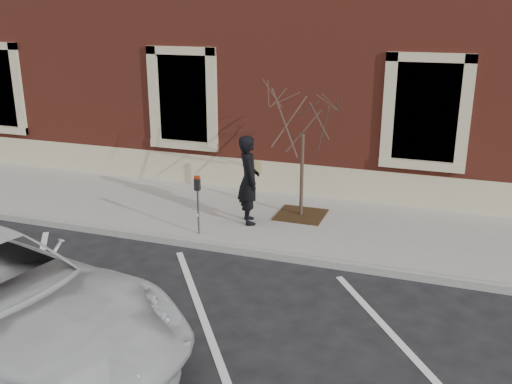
% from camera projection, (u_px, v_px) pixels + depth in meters
% --- Properties ---
extents(ground, '(120.00, 120.00, 0.00)m').
position_uv_depth(ground, '(246.00, 254.00, 11.24)').
color(ground, '#28282B').
rests_on(ground, ground).
extents(sidewalk_near, '(40.00, 3.50, 0.15)m').
position_uv_depth(sidewalk_near, '(273.00, 220.00, 12.79)').
color(sidewalk_near, '#B0ACA5').
rests_on(sidewalk_near, ground).
extents(curb_near, '(40.00, 0.12, 0.15)m').
position_uv_depth(curb_near, '(245.00, 251.00, 11.17)').
color(curb_near, '#9E9E99').
rests_on(curb_near, ground).
extents(parking_stripes, '(28.00, 4.40, 0.01)m').
position_uv_depth(parking_stripes, '(199.00, 306.00, 9.27)').
color(parking_stripes, silver).
rests_on(parking_stripes, ground).
extents(building_civic, '(40.00, 8.62, 8.00)m').
position_uv_depth(building_civic, '(336.00, 29.00, 16.94)').
color(building_civic, maroon).
rests_on(building_civic, ground).
extents(man, '(0.75, 0.84, 1.93)m').
position_uv_depth(man, '(249.00, 180.00, 12.18)').
color(man, black).
rests_on(man, sidewalk_near).
extents(parking_meter, '(0.11, 0.09, 1.25)m').
position_uv_depth(parking_meter, '(198.00, 194.00, 11.57)').
color(parking_meter, '#595B60').
rests_on(parking_meter, sidewalk_near).
extents(tree_grate, '(1.06, 1.06, 0.03)m').
position_uv_depth(tree_grate, '(301.00, 215.00, 12.88)').
color(tree_grate, '#3C2713').
rests_on(tree_grate, sidewalk_near).
extents(sapling, '(2.05, 2.05, 3.41)m').
position_uv_depth(sapling, '(303.00, 110.00, 12.14)').
color(sapling, '#433128').
rests_on(sapling, sidewalk_near).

